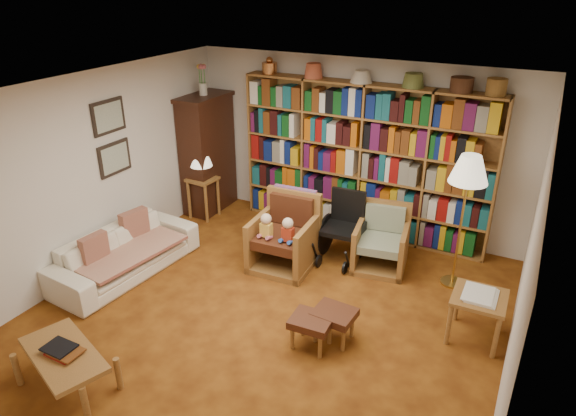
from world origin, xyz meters
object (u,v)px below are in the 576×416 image
Objects in this scene: sofa at (125,253)px; armchair_leather at (287,236)px; armchair_sage at (383,243)px; footstool_a at (311,323)px; footstool_b at (334,316)px; side_table_papers at (479,303)px; side_table_lamp at (203,189)px; floor_lamp at (469,175)px; wheelchair at (344,229)px; coffee_table at (64,357)px.

armchair_leather is at bearing -50.95° from sofa.
armchair_sage is (1.13, 0.54, -0.08)m from armchair_leather.
footstool_a is (2.72, -0.22, 0.00)m from sofa.
footstool_a is 0.27m from footstool_b.
side_table_papers is (2.48, -0.47, 0.05)m from armchair_leather.
footstool_b is at bearing -31.65° from side_table_lamp.
armchair_sage is at bearing -2.40° from side_table_lamp.
armchair_leather reaches higher than sofa.
armchair_sage is at bearing 176.91° from floor_lamp.
sofa reaches higher than footstool_a.
sofa is at bearing -144.81° from wheelchair.
wheelchair is at bearing 102.00° from footstool_a.
wheelchair reaches higher than side_table_papers.
side_table_lamp reaches higher than sofa.
armchair_leather is at bearing 169.18° from side_table_papers.
wheelchair is 1.74m from footstool_b.
coffee_table is (-1.91, -3.49, 0.03)m from armchair_sage.
wheelchair is 2.19× the size of footstool_a.
side_table_papers reaches higher than footstool_a.
armchair_sage reaches higher than footstool_a.
armchair_sage is (2.86, 1.71, 0.03)m from sofa.
footstool_b is at bearing 52.43° from footstool_a.
floor_lamp reaches higher than armchair_sage.
side_table_lamp is 1.17× the size of side_table_papers.
footstool_a is at bearing -119.60° from floor_lamp.
side_table_papers is (4.30, -1.14, -0.02)m from side_table_lamp.
footstool_b is at bearing -151.87° from side_table_papers.
side_table_lamp is 0.67× the size of armchair_leather.
footstool_a is at bearing -36.02° from side_table_lamp.
footstool_a is 0.98× the size of footstool_b.
wheelchair is at bearing -172.22° from armchair_sage.
wheelchair is at bearing -179.16° from floor_lamp.
armchair_leather is 0.58× the size of floor_lamp.
armchair_sage is 1.87× the size of footstool_b.
wheelchair is at bearing -50.00° from sofa.
footstool_b is (0.16, 0.21, 0.00)m from footstool_a.
armchair_sage reaches higher than footstool_b.
side_table_papers is at bearing -75.74° from sofa.
footstool_b is (-1.31, -0.70, -0.16)m from side_table_papers.
coffee_table is at bearing -111.96° from wheelchair.
sofa is 1.80× the size of coffee_table.
footstool_a is (-0.13, -1.93, -0.03)m from armchair_sage.
wheelchair is 1.90m from footstool_a.
sofa is 3.49× the size of side_table_papers.
armchair_sage is at bearing 7.78° from wheelchair.
armchair_leather is at bearing -166.63° from floor_lamp.
wheelchair reaches higher than side_table_lamp.
armchair_leather is 2.52m from side_table_papers.
armchair_leather is at bearing 75.34° from coffee_table.
footstool_a is 2.36m from coffee_table.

